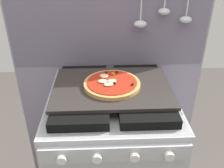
# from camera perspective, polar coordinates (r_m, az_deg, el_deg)

# --- Properties ---
(kitchen_backsplash) EXTENTS (1.10, 0.09, 1.55)m
(kitchen_backsplash) POSITION_cam_1_polar(r_m,az_deg,el_deg) (1.51, -0.46, 1.71)
(kitchen_backsplash) COLOR gray
(kitchen_backsplash) RESTS_ON ground_plane
(stove) EXTENTS (0.60, 0.64, 0.90)m
(stove) POSITION_cam_1_polar(r_m,az_deg,el_deg) (1.45, 0.00, -16.65)
(stove) COLOR #B7BABF
(stove) RESTS_ON ground_plane
(baking_tray) EXTENTS (0.54, 0.38, 0.02)m
(baking_tray) POSITION_cam_1_polar(r_m,az_deg,el_deg) (1.16, -0.00, -0.77)
(baking_tray) COLOR #2D2826
(baking_tray) RESTS_ON stove
(pizza_left) EXTENTS (0.26, 0.26, 0.03)m
(pizza_left) POSITION_cam_1_polar(r_m,az_deg,el_deg) (1.15, -0.12, 0.05)
(pizza_left) COLOR tan
(pizza_left) RESTS_ON baking_tray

